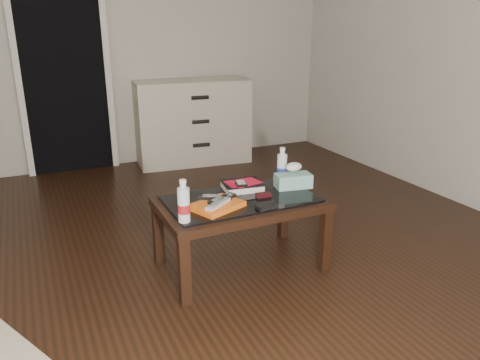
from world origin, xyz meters
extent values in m
plane|color=black|center=(0.00, 0.00, 0.00)|extent=(5.00, 5.00, 0.00)
plane|color=#BAB6AB|center=(0.00, 2.50, 1.35)|extent=(5.00, 0.00, 5.00)
cube|color=black|center=(-0.40, 2.47, 1.00)|extent=(0.80, 0.05, 2.00)
cube|color=silver|center=(-0.82, 2.44, 1.00)|extent=(0.06, 0.04, 2.04)
cube|color=silver|center=(0.02, 2.44, 1.00)|extent=(0.06, 0.04, 2.04)
cube|color=black|center=(-0.14, -0.39, 0.20)|extent=(0.06, 0.06, 0.40)
cube|color=black|center=(0.78, -0.39, 0.20)|extent=(0.06, 0.06, 0.40)
cube|color=black|center=(-0.14, 0.13, 0.20)|extent=(0.06, 0.06, 0.40)
cube|color=black|center=(0.78, 0.13, 0.20)|extent=(0.06, 0.06, 0.40)
cube|color=black|center=(0.32, -0.13, 0.43)|extent=(1.00, 0.60, 0.05)
cube|color=black|center=(0.32, -0.13, 0.46)|extent=(0.90, 0.50, 0.01)
cube|color=beige|center=(0.84, 2.23, 0.45)|extent=(1.24, 0.61, 0.90)
cylinder|color=black|center=(0.84, 1.97, 0.25)|extent=(0.18, 0.06, 0.04)
cylinder|color=black|center=(0.84, 1.97, 0.50)|extent=(0.18, 0.06, 0.04)
cylinder|color=black|center=(0.84, 1.97, 0.75)|extent=(0.18, 0.06, 0.04)
cube|color=orange|center=(0.13, -0.21, 0.48)|extent=(0.34, 0.30, 0.03)
cube|color=#AFB0B4|center=(0.12, -0.25, 0.50)|extent=(0.19, 0.16, 0.02)
cube|color=black|center=(0.17, -0.19, 0.50)|extent=(0.20, 0.13, 0.02)
cube|color=black|center=(0.15, -0.15, 0.50)|extent=(0.20, 0.14, 0.02)
cube|color=black|center=(0.40, 0.01, 0.48)|extent=(0.28, 0.23, 0.05)
cube|color=red|center=(0.39, 0.01, 0.51)|extent=(0.19, 0.14, 0.01)
cube|color=black|center=(0.37, -0.03, 0.52)|extent=(0.09, 0.12, 0.02)
cube|color=black|center=(0.46, -0.16, 0.47)|extent=(0.09, 0.05, 0.02)
cube|color=black|center=(0.39, -0.34, 0.47)|extent=(0.12, 0.07, 0.02)
cylinder|color=silver|center=(-0.10, -0.32, 0.58)|extent=(0.07, 0.07, 0.24)
cylinder|color=white|center=(0.70, 0.04, 0.58)|extent=(0.08, 0.08, 0.24)
cube|color=teal|center=(0.71, -0.09, 0.51)|extent=(0.25, 0.16, 0.09)
camera|label=1|loc=(-0.81, -2.55, 1.49)|focal=35.00mm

